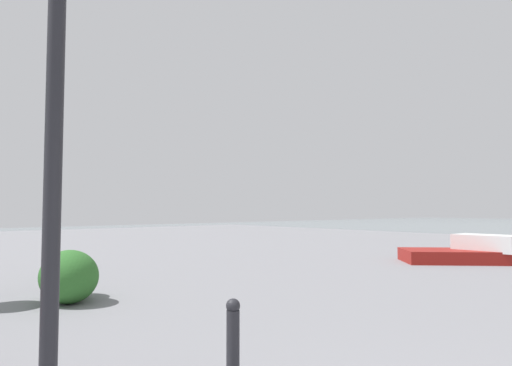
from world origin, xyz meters
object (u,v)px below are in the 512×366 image
Objects in this scene: bollard_near at (233,342)px; bollard_mid at (45,267)px; lamppost at (56,50)px; boat at (487,255)px.

bollard_near is 0.99× the size of bollard_mid.
bollard_near is at bearing -110.70° from lamppost.
bollard_near is 0.17× the size of boat.
lamppost is 5.47× the size of bollard_mid.
bollard_mid is at bearing -2.10° from bollard_near.
boat reaches higher than bollard_mid.
lamppost is 2.92m from bollard_near.
lamppost is at bearing 99.02° from boat.
bollard_mid is 12.04m from boat.
bollard_mid reaches higher than bollard_near.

